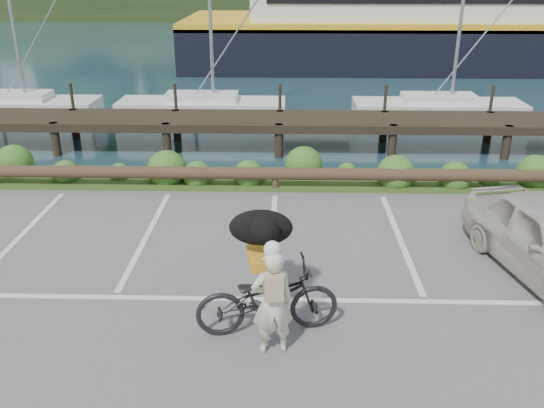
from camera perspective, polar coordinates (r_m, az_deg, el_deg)
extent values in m
plane|color=#565658|center=(10.09, -0.22, -8.24)|extent=(72.00, 72.00, 0.00)
plane|color=#1A353F|center=(57.01, 1.26, 16.26)|extent=(160.00, 160.00, 0.00)
cube|color=#3D5B21|center=(14.87, 0.38, 2.48)|extent=(34.00, 1.60, 0.10)
imported|color=black|center=(8.71, -0.47, -9.35)|extent=(2.25, 1.11, 1.13)
imported|color=beige|center=(8.16, 0.03, -9.72)|extent=(0.65, 0.49, 1.63)
ellipsoid|color=black|center=(8.91, -1.11, -2.35)|extent=(0.65, 1.06, 0.57)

